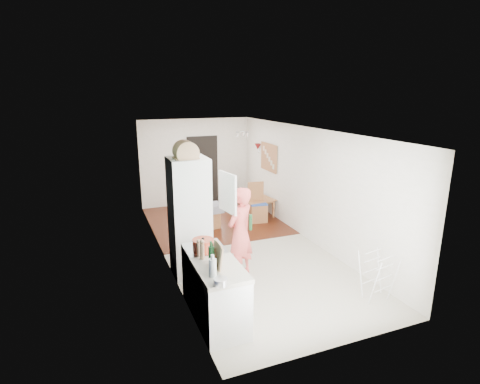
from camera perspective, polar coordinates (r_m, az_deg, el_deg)
room_shell at (r=7.72m, az=0.01°, el=0.17°), size 3.20×7.00×2.50m
floor at (r=8.13m, az=0.01°, el=-8.37°), size 3.20×7.00×0.01m
wood_floor_overlay at (r=9.76m, az=-4.00°, el=-4.30°), size 3.20×3.30×0.01m
sage_wall_panel at (r=5.26m, az=-8.11°, el=-0.34°), size 0.02×3.00×1.30m
tile_splashback at (r=4.99m, az=-6.24°, el=-9.67°), size 0.02×1.90×0.50m
doorway_recess at (r=11.05m, az=-5.68°, el=3.32°), size 0.90×0.04×2.00m
base_cabinet at (r=5.40m, az=-2.98°, el=-16.20°), size 0.60×0.90×0.86m
worktop at (r=5.18m, az=-3.05°, el=-11.84°), size 0.62×0.92×0.06m
range_cooker at (r=6.02m, az=-5.33°, el=-12.63°), size 0.60×0.60×0.88m
cooker_top at (r=5.82m, az=-5.44°, el=-8.61°), size 0.60×0.60×0.04m
fridge_housing at (r=6.69m, az=-7.69°, el=-3.90°), size 0.66×0.66×2.15m
fridge_door at (r=6.44m, az=-1.92°, el=-0.09°), size 0.14×0.56×0.70m
fridge_interior at (r=6.63m, az=-5.23°, el=0.29°), size 0.02×0.52×0.66m
pinboard at (r=9.98m, az=4.45°, el=5.30°), size 0.03×0.90×0.70m
pinboard_frame at (r=9.98m, az=4.38°, el=5.29°), size 0.00×0.94×0.74m
wall_sconce at (r=10.52m, az=2.72°, el=6.92°), size 0.18×0.18×0.16m
person at (r=6.59m, az=0.04°, el=-5.00°), size 0.85×0.77×1.94m
dining_table at (r=10.23m, az=1.68°, el=-2.12°), size 0.83×1.30×0.43m
dining_chair at (r=9.52m, az=2.71°, el=-1.65°), size 0.48×0.48×1.00m
stool at (r=9.15m, az=-4.32°, el=-4.23°), size 0.39×0.39×0.43m
grey_drape at (r=9.02m, az=-4.19°, el=-2.43°), size 0.47×0.47×0.19m
drying_rack at (r=6.49m, az=20.17°, el=-11.95°), size 0.46×0.43×0.78m
bread_bin at (r=6.34m, az=-8.28°, el=6.05°), size 0.46×0.44×0.21m
red_casserole at (r=5.66m, az=-5.64°, el=-8.06°), size 0.33×0.33×0.19m
steel_pan at (r=4.74m, az=-2.98°, el=-13.50°), size 0.18×0.18×0.09m
held_bottle at (r=6.46m, az=1.60°, el=-4.64°), size 0.06×0.06×0.28m
bottle_a at (r=5.17m, az=-4.24°, el=-9.84°), size 0.08×0.08×0.27m
bottle_b at (r=5.12m, az=-4.42°, el=-9.88°), size 0.09×0.09×0.31m
bottle_c at (r=4.91m, az=-4.19°, el=-11.45°), size 0.12×0.12×0.24m
pepper_mill_front at (r=5.51m, az=-6.33°, el=-8.70°), size 0.06×0.06×0.20m
pepper_mill_back at (r=5.41m, az=-5.78°, el=-8.99°), size 0.07×0.07×0.23m
chopping_boards at (r=5.10m, az=-3.45°, el=-9.68°), size 0.10×0.26×0.36m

